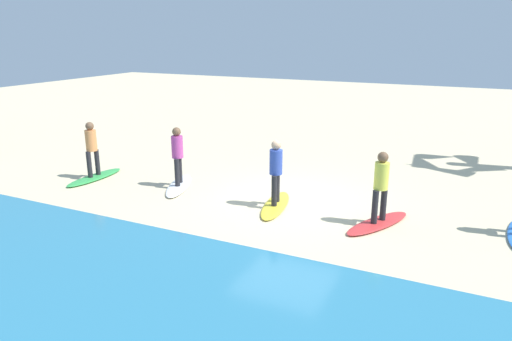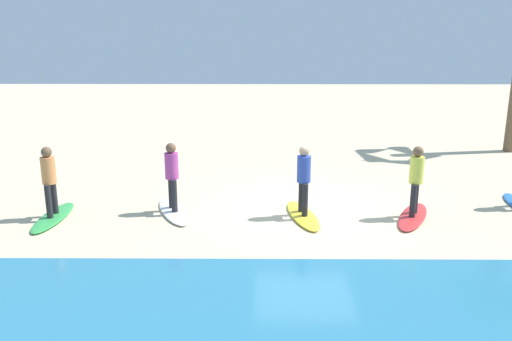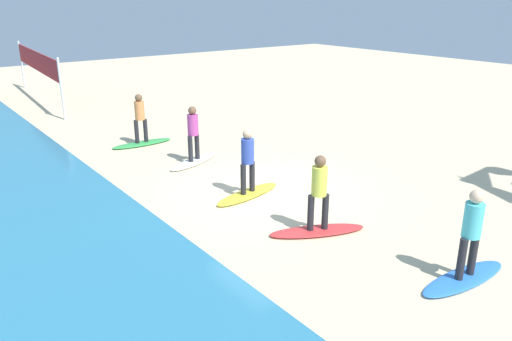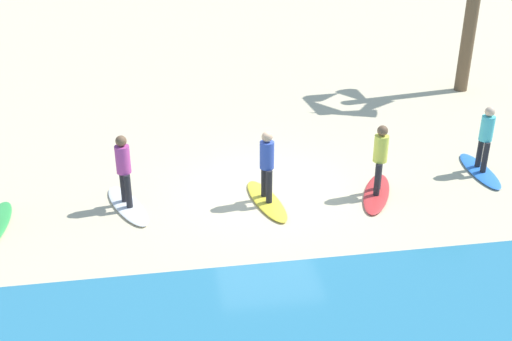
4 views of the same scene
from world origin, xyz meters
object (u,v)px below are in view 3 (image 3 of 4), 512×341
surfer_green (140,115)px  volleyball_net (37,63)px  surfboard_yellow (248,194)px  surfboard_green (142,143)px  surfboard_red (317,231)px  surfer_white (193,130)px  surfboard_blue (464,278)px  surfboard_white (194,161)px  surfer_yellow (248,157)px  surfer_red (319,187)px  surfer_blue (472,228)px

surfer_green → volleyball_net: (9.74, 0.64, 0.75)m
surfboard_yellow → volleyball_net: 15.72m
surfboard_green → surfboard_red: bearing=92.0°
volleyball_net → surfer_green: bearing=-176.2°
surfer_white → surfboard_green: bearing=8.9°
surfboard_blue → surfer_green: size_ratio=1.28×
volleyball_net → surfboard_yellow: bearing=-177.0°
surfboard_green → surfer_green: 0.99m
surfboard_yellow → surfboard_white: 3.12m
surfboard_blue → surfboard_white: same height
surfboard_blue → surfer_yellow: (5.54, 0.71, 0.99)m
surfer_red → surfboard_yellow: size_ratio=0.78×
surfboard_green → surfboard_white: bearing=100.1°
surfer_blue → surfboard_red: bearing=14.5°
surfer_yellow → surfer_green: bearing=1.7°
surfboard_blue → surfer_red: (2.95, 0.76, 0.99)m
surfboard_red → surfboard_green: bearing=-64.4°
surfboard_white → surfer_white: 0.99m
surfer_white → volleyball_net: bearing=4.9°
surfboard_white → surfboard_blue: bearing=71.5°
surfer_red → surfer_blue: bearing=-165.5°
surfer_blue → surfboard_red: surfer_blue is taller
surfboard_yellow → volleyball_net: bearing=-97.7°
surfer_yellow → surfer_white: bearing=-4.8°
surfboard_blue → volleyball_net: 21.26m
surfer_blue → surfboard_blue: bearing=-174.6°
surfboard_yellow → surfboard_green: bearing=-99.0°
surfboard_blue → surfer_green: bearing=-81.6°
volleyball_net → surfer_yellow: bearing=-177.0°
surfboard_yellow → surfer_yellow: (-0.00, 0.00, 0.99)m
surfer_red → surfboard_red: bearing=90.0°
surfboard_white → surfboard_red: bearing=65.4°
surfer_blue → volleyball_net: (21.13, 1.52, 0.75)m
surfer_yellow → surfer_white: same height
surfboard_red → surfer_yellow: size_ratio=1.28×
surfer_red → surfer_yellow: size_ratio=1.00×
surfer_yellow → surfer_white: size_ratio=1.00×
surfer_white → surfer_red: bearing=176.8°
surfer_yellow → surfboard_white: size_ratio=0.78×
surfboard_white → surfer_white: size_ratio=1.28×
surfer_red → volleyball_net: (18.18, 0.76, 0.75)m
surfboard_green → volleyball_net: volleyball_net is taller
surfboard_yellow → surfboard_green: size_ratio=1.00×
surfer_red → surfboard_white: surfer_red is taller
surfer_green → surfboard_white: bearing=-171.1°
surfboard_yellow → surfboard_green: (5.86, 0.17, 0.00)m
surfboard_blue → surfboard_white: 8.65m
surfboard_red → surfer_red: surfer_red is taller
surfer_red → surfboard_green: (8.44, 0.11, -0.99)m
volleyball_net → surfboard_white: bearing=-175.1°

